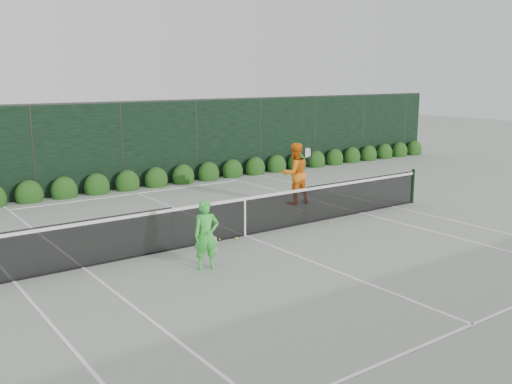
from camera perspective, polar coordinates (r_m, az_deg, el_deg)
ground at (r=14.27m, az=-1.12°, el=-4.40°), size 80.00×80.00×0.00m
tennis_net at (r=14.11m, az=-1.21°, el=-2.34°), size 12.90×0.10×1.07m
player_woman at (r=11.75m, az=-4.98°, el=-4.32°), size 0.65×0.48×1.44m
player_man at (r=17.67m, az=3.90°, el=1.86°), size 1.00×0.82×1.90m
court_lines at (r=14.26m, az=-1.12°, el=-4.38°), size 11.03×23.83×0.01m
windscreen_fence at (r=11.84m, az=6.38°, el=-0.25°), size 32.00×21.07×3.06m
hedge_row at (r=20.34m, az=-12.72°, el=0.84°), size 31.66×0.65×0.94m
tennis_balls at (r=14.93m, az=1.94°, el=-3.54°), size 3.51×1.34×0.07m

